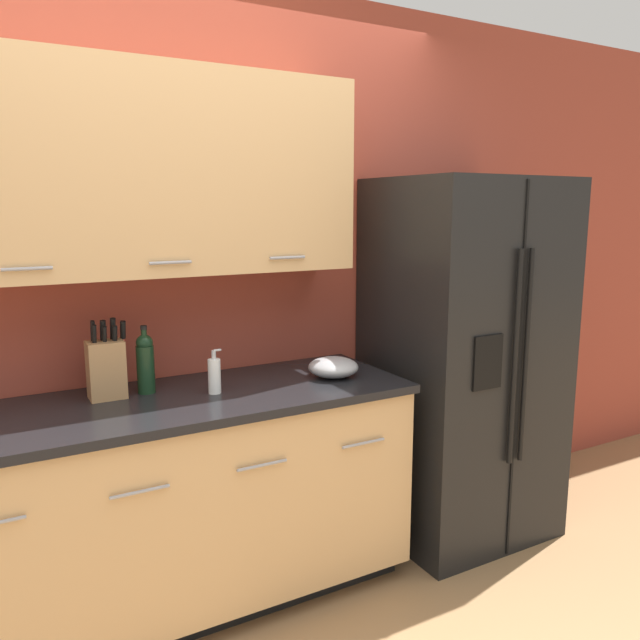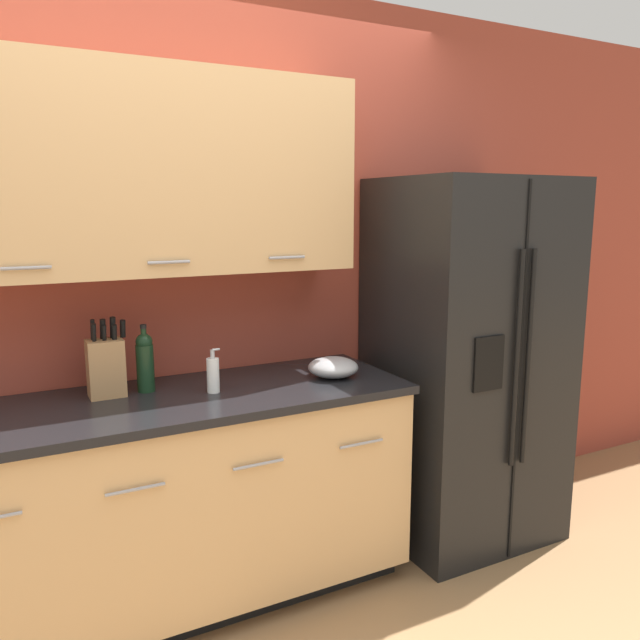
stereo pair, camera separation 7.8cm
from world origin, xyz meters
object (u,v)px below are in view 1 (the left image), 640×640
wine_bottle (145,362)px  mixing_bowl (333,367)px  knife_block (106,368)px  refrigerator (463,360)px  soap_dispenser (214,375)px

wine_bottle → mixing_bowl: 0.80m
knife_block → mixing_bowl: size_ratio=1.43×
refrigerator → soap_dispenser: refrigerator is taller
refrigerator → mixing_bowl: size_ratio=8.06×
wine_bottle → soap_dispenser: wine_bottle is taller
knife_block → mixing_bowl: 0.94m
refrigerator → wine_bottle: (-1.53, 0.16, 0.14)m
refrigerator → soap_dispenser: 1.30m
wine_bottle → soap_dispenser: size_ratio=1.53×
refrigerator → soap_dispenser: (-1.29, 0.02, 0.09)m
wine_bottle → mixing_bowl: size_ratio=1.25×
refrigerator → wine_bottle: 1.54m
refrigerator → mixing_bowl: 0.76m
wine_bottle → soap_dispenser: bearing=-30.8°
refrigerator → knife_block: refrigerator is taller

